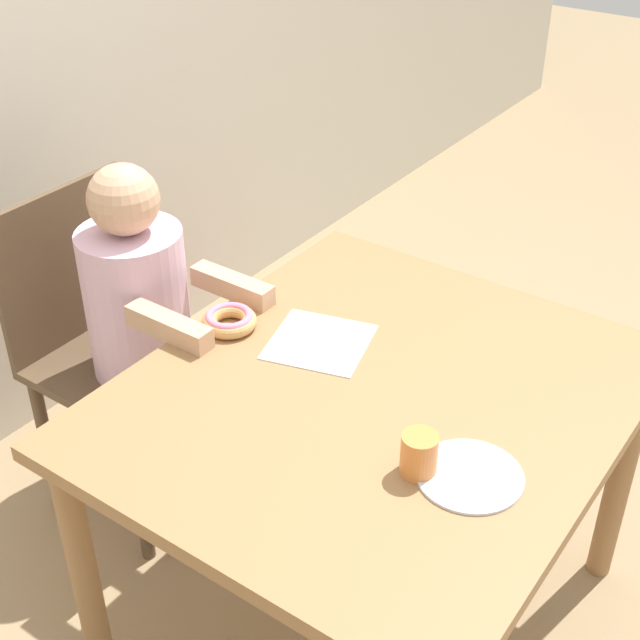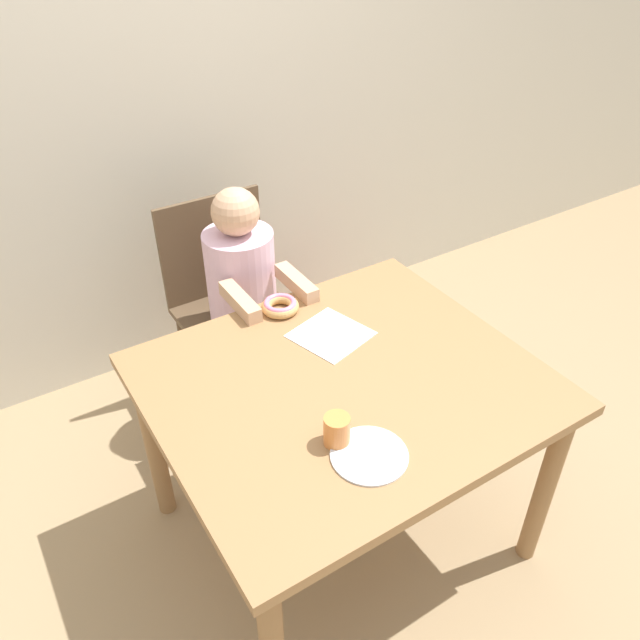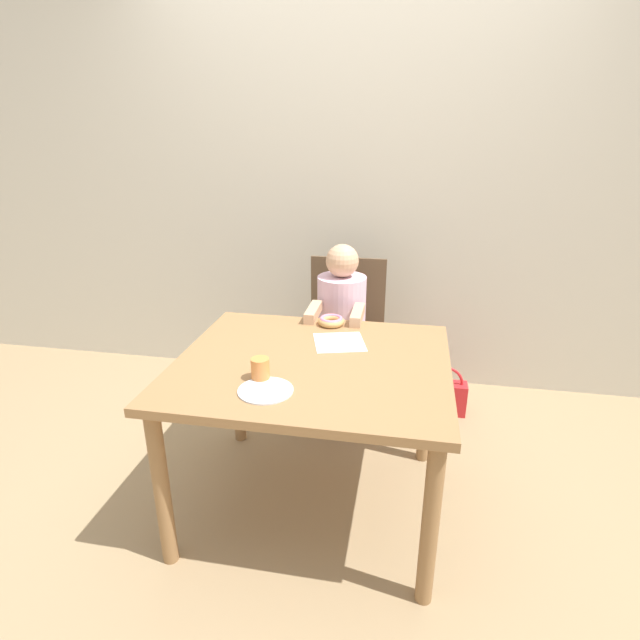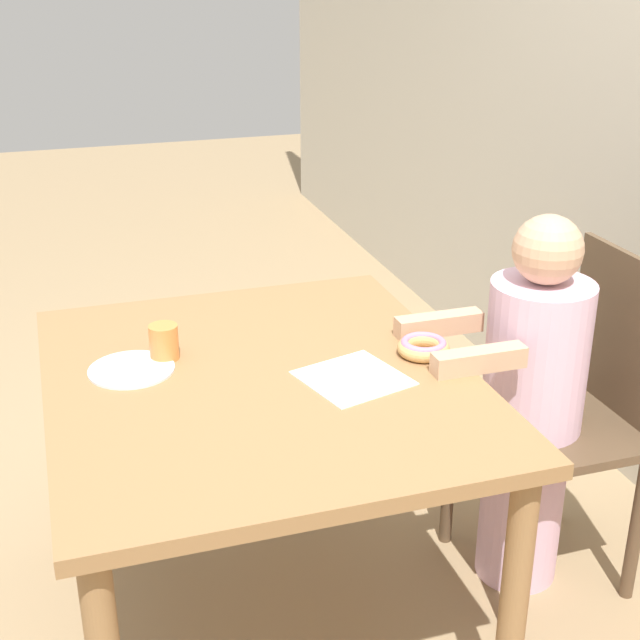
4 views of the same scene
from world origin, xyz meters
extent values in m
plane|color=#997F5B|center=(0.00, 0.00, 0.00)|extent=(12.00, 12.00, 0.00)
cube|color=beige|center=(0.00, 1.31, 1.25)|extent=(8.00, 0.05, 2.50)
cube|color=olive|center=(0.00, 0.00, 0.69)|extent=(1.08, 0.95, 0.03)
cylinder|color=olive|center=(-0.48, -0.41, 0.33)|extent=(0.06, 0.06, 0.67)
cylinder|color=olive|center=(0.48, -0.41, 0.33)|extent=(0.06, 0.06, 0.67)
cylinder|color=olive|center=(-0.48, 0.41, 0.33)|extent=(0.06, 0.06, 0.67)
cylinder|color=olive|center=(0.48, 0.41, 0.33)|extent=(0.06, 0.06, 0.67)
cube|color=brown|center=(0.02, 0.76, 0.45)|extent=(0.43, 0.42, 0.03)
cube|color=brown|center=(0.02, 0.96, 0.68)|extent=(0.43, 0.02, 0.43)
cylinder|color=brown|center=(-0.17, 0.58, 0.22)|extent=(0.04, 0.04, 0.44)
cylinder|color=brown|center=(0.20, 0.58, 0.22)|extent=(0.04, 0.04, 0.44)
cylinder|color=brown|center=(-0.17, 0.94, 0.22)|extent=(0.04, 0.04, 0.44)
cylinder|color=brown|center=(0.20, 0.94, 0.22)|extent=(0.04, 0.04, 0.44)
cylinder|color=silver|center=(0.02, 0.71, 0.23)|extent=(0.22, 0.22, 0.46)
cylinder|color=silver|center=(0.02, 0.71, 0.66)|extent=(0.26, 0.26, 0.39)
sphere|color=tan|center=(0.02, 0.71, 0.94)|extent=(0.17, 0.17, 0.17)
cube|color=tan|center=(-0.09, 0.49, 0.73)|extent=(0.05, 0.22, 0.05)
cube|color=tan|center=(0.12, 0.49, 0.73)|extent=(0.05, 0.22, 0.05)
torus|color=tan|center=(0.01, 0.40, 0.72)|extent=(0.12, 0.12, 0.03)
torus|color=pink|center=(0.01, 0.40, 0.73)|extent=(0.11, 0.11, 0.02)
cube|color=white|center=(0.08, 0.20, 0.70)|extent=(0.26, 0.26, 0.00)
cube|color=red|center=(0.60, 0.89, 0.10)|extent=(0.26, 0.11, 0.19)
torus|color=red|center=(0.60, 0.89, 0.19)|extent=(0.21, 0.02, 0.21)
cylinder|color=orange|center=(-0.16, -0.19, 0.74)|extent=(0.07, 0.07, 0.08)
cylinder|color=silver|center=(-0.11, -0.27, 0.71)|extent=(0.20, 0.20, 0.01)
camera|label=1|loc=(-1.24, -0.74, 1.82)|focal=50.00mm
camera|label=2|loc=(-0.79, -1.11, 1.89)|focal=35.00mm
camera|label=3|loc=(0.36, -1.76, 1.57)|focal=28.00mm
camera|label=4|loc=(1.76, -0.42, 1.61)|focal=50.00mm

